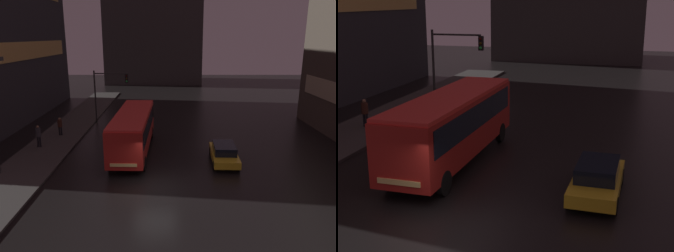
% 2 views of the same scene
% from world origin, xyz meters
% --- Properties ---
extents(ground_plane, '(120.00, 120.00, 0.00)m').
position_xyz_m(ground_plane, '(0.00, 0.00, 0.00)').
color(ground_plane, black).
extents(sidewalk_left, '(4.00, 48.00, 0.15)m').
position_xyz_m(sidewalk_left, '(-9.00, 10.00, 0.07)').
color(sidewalk_left, '#3D3A38').
rests_on(sidewalk_left, ground).
extents(building_far_backdrop, '(18.07, 12.00, 26.05)m').
position_xyz_m(building_far_backdrop, '(-1.99, 48.42, 13.03)').
color(building_far_backdrop, '#383333').
rests_on(building_far_backdrop, ground).
extents(bus_near, '(2.76, 10.38, 3.21)m').
position_xyz_m(bus_near, '(-1.96, 6.49, 1.98)').
color(bus_near, '#AD1E19').
rests_on(bus_near, ground).
extents(car_taxi, '(1.97, 4.46, 1.36)m').
position_xyz_m(car_taxi, '(4.81, 4.26, 0.71)').
color(car_taxi, gold).
rests_on(car_taxi, ground).
extents(pedestrian_near, '(0.46, 0.46, 1.64)m').
position_xyz_m(pedestrian_near, '(-9.06, 10.54, 1.13)').
color(pedestrian_near, black).
rests_on(pedestrian_near, sidewalk_left).
extents(pedestrian_mid, '(0.45, 0.45, 1.82)m').
position_xyz_m(pedestrian_mid, '(-9.74, 7.22, 1.25)').
color(pedestrian_mid, black).
rests_on(pedestrian_mid, sidewalk_left).
extents(traffic_light_main, '(3.54, 0.35, 5.50)m').
position_xyz_m(traffic_light_main, '(-5.50, 15.46, 3.78)').
color(traffic_light_main, '#2D2D2D').
rests_on(traffic_light_main, ground).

